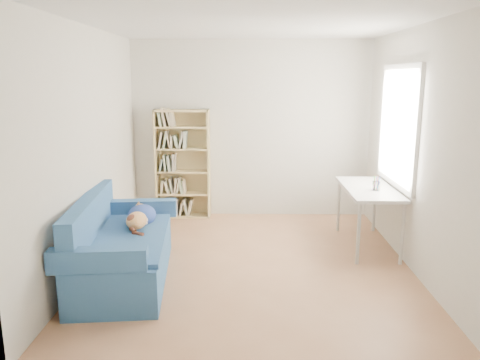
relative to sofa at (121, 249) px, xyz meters
name	(u,v)px	position (x,y,z in m)	size (l,w,h in m)	color
ground	(251,265)	(1.35, 0.39, -0.33)	(4.00, 4.00, 0.00)	#986644
room_shell	(261,118)	(1.45, 0.42, 1.31)	(3.54, 4.04, 2.62)	silver
sofa	(121,249)	(0.00, 0.00, 0.00)	(1.01, 1.85, 0.87)	navy
bookshelf	(183,168)	(0.34, 2.25, 0.41)	(0.80, 0.25, 1.60)	tan
desk	(369,193)	(2.79, 1.02, 0.35)	(0.59, 1.28, 0.75)	white
pen_cup	(376,185)	(2.83, 0.88, 0.49)	(0.09, 0.09, 0.18)	white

